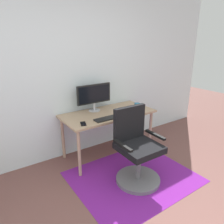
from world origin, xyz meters
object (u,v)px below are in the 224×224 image
object	(u,v)px
keyboard	(109,118)
computer_mouse	(128,113)
monitor	(94,95)
cell_phone	(83,124)
office_chair	(136,153)
desk	(108,117)
coffee_cup	(137,106)

from	to	relation	value
keyboard	computer_mouse	bearing A→B (deg)	2.54
monitor	cell_phone	xyz separation A→B (m)	(-0.40, -0.40, -0.25)
monitor	office_chair	xyz separation A→B (m)	(0.05, -0.96, -0.56)
desk	keyboard	bearing A→B (deg)	-121.35
desk	cell_phone	world-z (taller)	cell_phone
coffee_cup	office_chair	distance (m)	0.95
computer_mouse	coffee_cup	distance (m)	0.31
coffee_cup	computer_mouse	bearing A→B (deg)	-157.46
coffee_cup	office_chair	bearing A→B (deg)	-130.44
monitor	computer_mouse	size ratio (longest dim) A/B	5.41
keyboard	office_chair	world-z (taller)	office_chair
desk	office_chair	world-z (taller)	office_chair
desk	keyboard	xyz separation A→B (m)	(-0.14, -0.22, 0.08)
monitor	cell_phone	bearing A→B (deg)	-135.24
monitor	keyboard	world-z (taller)	monitor
coffee_cup	cell_phone	world-z (taller)	coffee_cup
computer_mouse	desk	bearing A→B (deg)	136.28
coffee_cup	cell_phone	distance (m)	1.03
monitor	keyboard	distance (m)	0.48
desk	office_chair	bearing A→B (deg)	-95.60
computer_mouse	monitor	bearing A→B (deg)	130.39
computer_mouse	coffee_cup	bearing A→B (deg)	22.54
office_chair	monitor	bearing A→B (deg)	93.95
computer_mouse	office_chair	xyz separation A→B (m)	(-0.29, -0.55, -0.32)
cell_phone	office_chair	size ratio (longest dim) A/B	0.14
desk	monitor	distance (m)	0.40
desk	computer_mouse	distance (m)	0.31
office_chair	keyboard	bearing A→B (deg)	97.29
keyboard	office_chair	size ratio (longest dim) A/B	0.44
coffee_cup	keyboard	bearing A→B (deg)	-168.19
cell_phone	monitor	bearing A→B (deg)	64.09
keyboard	computer_mouse	world-z (taller)	computer_mouse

